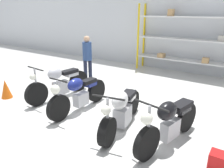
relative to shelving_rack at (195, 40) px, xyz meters
The scene contains 10 objects.
ground_plane 5.04m from the shelving_rack, 99.63° to the right, with size 30.00×30.00×0.00m, color silver.
back_wall 0.98m from the shelving_rack, 155.27° to the left, with size 30.00×0.08×3.60m.
shelving_rack is the anchor object (origin of this frame).
motorcycle_silver 5.31m from the shelving_rack, 119.27° to the right, with size 0.68×2.16×1.04m.
motorcycle_blue 5.20m from the shelving_rack, 106.76° to the right, with size 0.55×2.03×1.00m.
motorcycle_white 5.09m from the shelving_rack, 91.48° to the right, with size 0.73×2.08×0.99m.
motorcycle_black 5.20m from the shelving_rack, 79.37° to the right, with size 0.71×1.98×1.03m.
person_browsing 4.11m from the shelving_rack, 134.39° to the right, with size 0.44×0.44×1.63m.
toolbox 5.72m from the shelving_rack, 69.48° to the right, with size 0.44×0.26×0.28m.
traffic_cone 6.77m from the shelving_rack, 124.94° to the right, with size 0.32×0.32×0.55m.
Camera 1 is at (2.93, -3.87, 2.47)m, focal length 35.00 mm.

